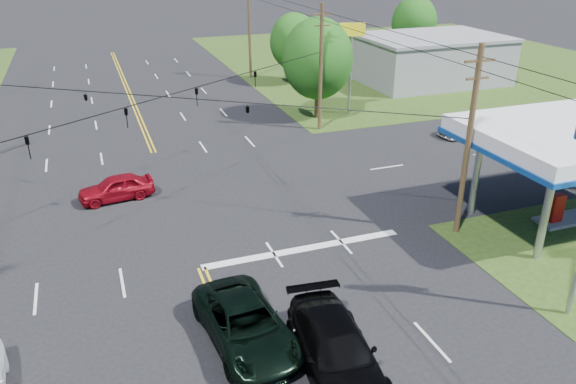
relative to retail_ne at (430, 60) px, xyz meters
name	(u,v)px	position (x,y,z in m)	size (l,w,h in m)	color
ground	(173,198)	(-30.00, -20.00, -2.20)	(280.00, 280.00, 0.00)	black
grass_ne	(409,57)	(5.00, 12.00, -2.20)	(46.00, 48.00, 0.03)	#273B13
stop_bar	(303,249)	(-25.00, -28.00, -2.20)	(10.00, 0.50, 0.02)	silver
retail_ne	(430,60)	(0.00, 0.00, 0.00)	(14.00, 10.00, 4.40)	gray
pole_se	(469,141)	(-17.00, -29.00, 2.72)	(1.60, 0.28, 9.50)	#3C2919
pole_ne	(321,66)	(-17.00, -11.00, 2.72)	(1.60, 0.28, 9.50)	#3C2919
pole_right_far	(249,28)	(-17.00, 8.00, 2.97)	(1.60, 0.28, 10.00)	#3C2919
span_wire_signals	(163,97)	(-30.00, -20.00, 3.80)	(26.00, 18.00, 1.13)	black
power_lines	(164,54)	(-30.00, -22.00, 6.40)	(26.04, 100.00, 0.64)	black
tree_right_a	(318,59)	(-16.00, -8.00, 2.67)	(5.70, 5.70, 8.18)	#3C2919
tree_right_b	(294,42)	(-13.50, 4.00, 2.02)	(4.94, 4.94, 7.09)	#3C2919
tree_far_r	(414,22)	(4.00, 10.00, 2.34)	(5.32, 5.32, 7.63)	#3C2919
pickup_dkgreen	(246,324)	(-29.50, -33.63, -1.39)	(2.67, 5.80, 1.61)	black
suv_black	(336,350)	(-27.00, -36.12, -1.33)	(2.45, 6.02, 1.75)	black
sedan_red	(116,188)	(-32.99, -19.00, -1.48)	(1.70, 4.21, 1.44)	maroon
sedan_far	(470,125)	(-6.75, -16.13, -1.43)	(2.16, 5.31, 1.54)	silver
polesign_ne	(352,44)	(-13.00, -7.94, 3.66)	(2.08, 0.77, 7.60)	#A5A5AA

